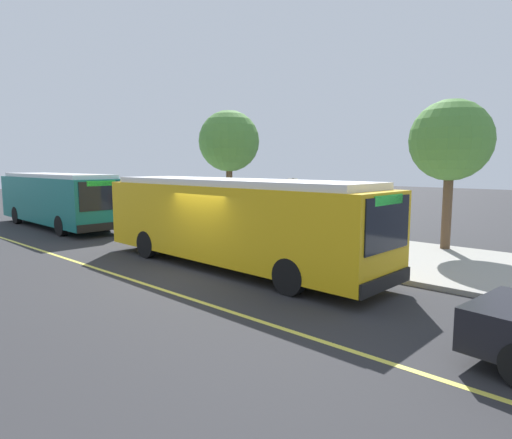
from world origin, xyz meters
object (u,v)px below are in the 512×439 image
(route_sign_post, at_px, (293,206))
(transit_bus_main, at_px, (232,219))
(pedestrian_commuter, at_px, (264,219))
(waiting_bench, at_px, (283,226))
(transit_bus_second, at_px, (58,198))

(route_sign_post, bearing_deg, transit_bus_main, -105.86)
(transit_bus_main, relative_size, pedestrian_commuter, 6.67)
(waiting_bench, bearing_deg, transit_bus_main, -68.26)
(transit_bus_main, height_order, pedestrian_commuter, transit_bus_main)
(transit_bus_main, distance_m, transit_bus_second, 13.97)
(transit_bus_second, distance_m, route_sign_post, 14.82)
(transit_bus_main, height_order, route_sign_post, same)
(waiting_bench, height_order, route_sign_post, route_sign_post)
(pedestrian_commuter, bearing_deg, transit_bus_second, -163.59)
(transit_bus_main, relative_size, waiting_bench, 7.05)
(route_sign_post, bearing_deg, waiting_bench, 134.11)
(transit_bus_second, height_order, pedestrian_commuter, transit_bus_second)
(pedestrian_commuter, bearing_deg, waiting_bench, 97.70)
(transit_bus_second, relative_size, route_sign_post, 3.80)
(transit_bus_second, relative_size, waiting_bench, 6.66)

